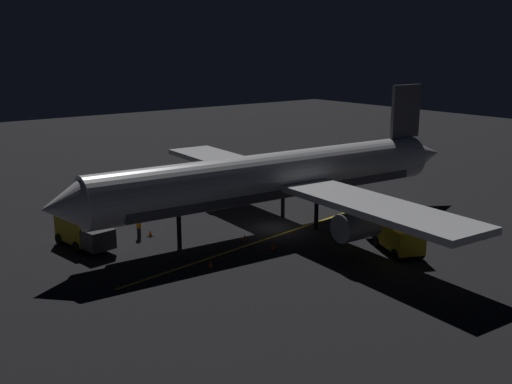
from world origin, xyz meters
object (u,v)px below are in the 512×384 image
object	(u,v)px
airliner	(281,177)
baggage_truck	(83,233)
catering_truck	(395,235)
traffic_cone_far	(245,238)
traffic_cone_near_right	(150,233)
traffic_cone_near_left	(273,246)
traffic_cone_under_wing	(211,264)
ground_crew_worker	(139,227)

from	to	relation	value
airliner	baggage_truck	bearing A→B (deg)	71.38
catering_truck	traffic_cone_far	bearing A→B (deg)	41.64
traffic_cone_near_right	traffic_cone_near_left	bearing A→B (deg)	-145.90
traffic_cone_near_left	traffic_cone_under_wing	bearing A→B (deg)	93.31
airliner	traffic_cone_near_left	world-z (taller)	airliner
traffic_cone_near_right	traffic_cone_far	world-z (taller)	same
ground_crew_worker	traffic_cone_under_wing	world-z (taller)	ground_crew_worker
ground_crew_worker	traffic_cone_near_right	xyz separation A→B (m)	(-0.28, -0.87, -0.64)
baggage_truck	traffic_cone_far	distance (m)	12.60
traffic_cone_under_wing	traffic_cone_near_right	bearing A→B (deg)	-0.38
airliner	ground_crew_worker	world-z (taller)	airliner
airliner	traffic_cone_near_left	size ratio (longest dim) A/B	72.89
airliner	traffic_cone_far	world-z (taller)	airliner
airliner	traffic_cone_under_wing	distance (m)	11.88
traffic_cone_far	traffic_cone_near_left	bearing A→B (deg)	-170.90
catering_truck	traffic_cone_near_right	size ratio (longest dim) A/B	12.09
baggage_truck	traffic_cone_far	xyz separation A→B (m)	(-6.40, -10.82, -0.95)
ground_crew_worker	catering_truck	bearing A→B (deg)	-136.38
baggage_truck	traffic_cone_near_right	xyz separation A→B (m)	(-0.68, -5.40, -0.95)
airliner	baggage_truck	world-z (taller)	airliner
catering_truck	traffic_cone_far	xyz separation A→B (m)	(8.76, 7.79, -0.92)
catering_truck	traffic_cone_far	size ratio (longest dim) A/B	12.09
baggage_truck	catering_truck	size ratio (longest dim) A/B	0.89
ground_crew_worker	traffic_cone_near_right	size ratio (longest dim) A/B	3.16
traffic_cone_near_right	traffic_cone_under_wing	xyz separation A→B (m)	(-9.05, 0.06, 0.00)
traffic_cone_far	traffic_cone_near_right	bearing A→B (deg)	43.42
airliner	traffic_cone_under_wing	bearing A→B (deg)	113.76
baggage_truck	traffic_cone_under_wing	world-z (taller)	baggage_truck
airliner	ground_crew_worker	xyz separation A→B (m)	(4.84, 11.00, -3.50)
traffic_cone_near_right	catering_truck	bearing A→B (deg)	-137.64
traffic_cone_near_left	airliner	bearing A→B (deg)	-45.68
baggage_truck	traffic_cone_near_left	xyz separation A→B (m)	(-9.38, -11.30, -0.95)
traffic_cone_under_wing	catering_truck	bearing A→B (deg)	-112.29
baggage_truck	ground_crew_worker	xyz separation A→B (m)	(-0.39, -4.53, -0.31)
catering_truck	baggage_truck	bearing A→B (deg)	50.83
airliner	traffic_cone_near_left	distance (m)	7.23
traffic_cone_under_wing	traffic_cone_far	bearing A→B (deg)	-58.72
traffic_cone_near_left	traffic_cone_under_wing	size ratio (longest dim) A/B	1.00
catering_truck	traffic_cone_under_wing	bearing A→B (deg)	67.71
traffic_cone_near_right	traffic_cone_under_wing	bearing A→B (deg)	179.62
traffic_cone_near_left	catering_truck	bearing A→B (deg)	-128.33
catering_truck	traffic_cone_near_left	size ratio (longest dim) A/B	12.09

